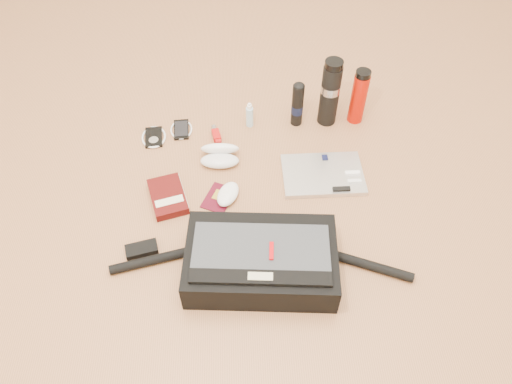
{
  "coord_description": "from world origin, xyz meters",
  "views": [
    {
      "loc": [
        -0.07,
        -1.07,
        1.41
      ],
      "look_at": [
        -0.02,
        0.06,
        0.06
      ],
      "focal_mm": 35.0,
      "sensor_mm": 36.0,
      "label": 1
    }
  ],
  "objects_px": {
    "laptop": "(323,175)",
    "thermos_red": "(359,97)",
    "book": "(168,197)",
    "thermos_black": "(330,92)",
    "messenger_bag": "(260,260)"
  },
  "relations": [
    {
      "from": "thermos_red",
      "to": "laptop",
      "type": "bearing_deg",
      "value": -118.91
    },
    {
      "from": "laptop",
      "to": "book",
      "type": "xyz_separation_m",
      "value": [
        -0.58,
        -0.09,
        0.01
      ]
    },
    {
      "from": "messenger_bag",
      "to": "laptop",
      "type": "xyz_separation_m",
      "value": [
        0.26,
        0.4,
        -0.05
      ]
    },
    {
      "from": "laptop",
      "to": "thermos_red",
      "type": "xyz_separation_m",
      "value": [
        0.17,
        0.32,
        0.11
      ]
    },
    {
      "from": "messenger_bag",
      "to": "thermos_red",
      "type": "relative_size",
      "value": 4.04
    },
    {
      "from": "laptop",
      "to": "thermos_black",
      "type": "xyz_separation_m",
      "value": [
        0.05,
        0.31,
        0.14
      ]
    },
    {
      "from": "laptop",
      "to": "book",
      "type": "bearing_deg",
      "value": -172.15
    },
    {
      "from": "book",
      "to": "thermos_black",
      "type": "xyz_separation_m",
      "value": [
        0.63,
        0.4,
        0.13
      ]
    },
    {
      "from": "laptop",
      "to": "book",
      "type": "distance_m",
      "value": 0.59
    },
    {
      "from": "book",
      "to": "thermos_red",
      "type": "distance_m",
      "value": 0.86
    },
    {
      "from": "messenger_bag",
      "to": "thermos_red",
      "type": "distance_m",
      "value": 0.84
    },
    {
      "from": "laptop",
      "to": "thermos_red",
      "type": "bearing_deg",
      "value": 60.43
    },
    {
      "from": "laptop",
      "to": "book",
      "type": "height_order",
      "value": "book"
    },
    {
      "from": "thermos_black",
      "to": "thermos_red",
      "type": "bearing_deg",
      "value": 1.27
    },
    {
      "from": "thermos_black",
      "to": "thermos_red",
      "type": "height_order",
      "value": "thermos_black"
    }
  ]
}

